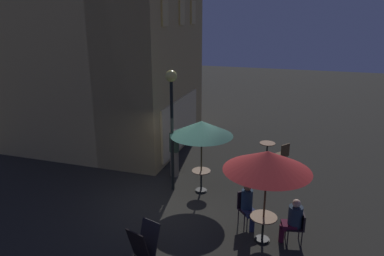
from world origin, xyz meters
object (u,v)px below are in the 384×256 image
at_px(menu_sandwich_board, 144,242).
at_px(patio_umbrella_1, 202,129).
at_px(cafe_chair_0, 298,225).
at_px(patron_seated_1, 248,203).
at_px(street_lamp_near_corner, 172,104).
at_px(cafe_table_2, 267,149).
at_px(cafe_table_1, 201,177).
at_px(cafe_table_0, 263,223).
at_px(cafe_chair_1, 245,205).
at_px(patron_seated_0, 293,218).
at_px(patio_umbrella_0, 267,161).
at_px(cafe_chair_2, 283,153).
at_px(patron_standing_2, 174,152).

height_order(menu_sandwich_board, patio_umbrella_1, patio_umbrella_1).
xyz_separation_m(patio_umbrella_1, cafe_chair_0, (-1.95, -3.13, -1.66)).
xyz_separation_m(cafe_chair_0, patron_seated_1, (0.35, 1.34, 0.20)).
bearing_deg(street_lamp_near_corner, cafe_chair_0, -113.89).
bearing_deg(cafe_table_2, cafe_table_1, 151.75).
xyz_separation_m(menu_sandwich_board, cafe_table_0, (1.55, -2.64, 0.06)).
bearing_deg(patron_seated_1, cafe_table_0, -0.00).
bearing_deg(cafe_table_0, patron_seated_1, 42.37).
xyz_separation_m(cafe_chair_0, cafe_chair_1, (0.46, 1.44, 0.06)).
height_order(cafe_table_2, patron_seated_0, patron_seated_0).
relative_size(cafe_table_2, patio_umbrella_0, 0.30).
distance_m(patio_umbrella_1, patron_seated_1, 2.81).
bearing_deg(cafe_table_2, patron_seated_0, -167.04).
bearing_deg(cafe_table_1, patron_seated_1, -131.80).
relative_size(menu_sandwich_board, cafe_chair_1, 0.87).
height_order(street_lamp_near_corner, patron_seated_1, street_lamp_near_corner).
relative_size(cafe_chair_1, cafe_chair_2, 1.02).
xyz_separation_m(cafe_chair_1, patron_standing_2, (2.36, 2.94, 0.32)).
xyz_separation_m(cafe_table_0, patio_umbrella_0, (0.00, 0.00, 1.73)).
relative_size(menu_sandwich_board, patron_seated_0, 0.69).
height_order(cafe_table_0, patron_seated_1, patron_seated_1).
relative_size(cafe_table_2, patron_standing_2, 0.42).
xyz_separation_m(patio_umbrella_1, patron_seated_0, (-1.98, -2.99, -1.49)).
height_order(street_lamp_near_corner, patio_umbrella_1, street_lamp_near_corner).
relative_size(street_lamp_near_corner, patron_seated_1, 3.10).
bearing_deg(street_lamp_near_corner, menu_sandwich_board, -170.72).
height_order(cafe_table_1, cafe_chair_0, cafe_chair_0).
relative_size(street_lamp_near_corner, patron_seated_0, 3.25).
bearing_deg(cafe_chair_2, cafe_chair_1, 117.93).
height_order(menu_sandwich_board, patron_seated_1, patron_seated_1).
height_order(cafe_table_2, patron_standing_2, patron_standing_2).
bearing_deg(patio_umbrella_0, cafe_chair_1, 42.37).
xyz_separation_m(cafe_chair_1, patron_seated_1, (-0.11, -0.10, 0.14)).
bearing_deg(cafe_table_1, patron_standing_2, 55.35).
relative_size(cafe_table_2, cafe_chair_2, 0.77).
bearing_deg(cafe_chair_1, cafe_table_1, -173.79).
bearing_deg(street_lamp_near_corner, cafe_table_2, -38.17).
bearing_deg(cafe_chair_1, street_lamp_near_corner, -159.48).
xyz_separation_m(cafe_table_0, patron_seated_0, (0.16, -0.72, 0.20)).
bearing_deg(cafe_chair_1, menu_sandwich_board, -85.48).
bearing_deg(patio_umbrella_0, cafe_chair_0, -77.78).
height_order(cafe_table_0, patron_standing_2, patron_standing_2).
bearing_deg(patron_seated_1, cafe_chair_1, -180.00).
relative_size(cafe_table_0, patron_standing_2, 0.40).
bearing_deg(cafe_table_0, cafe_chair_0, -77.78).
distance_m(menu_sandwich_board, patio_umbrella_0, 3.55).
relative_size(street_lamp_near_corner, patio_umbrella_1, 1.64).
bearing_deg(patron_seated_0, cafe_chair_0, -180.00).
xyz_separation_m(cafe_table_0, cafe_table_1, (2.13, 2.28, -0.01)).
height_order(patio_umbrella_1, cafe_chair_0, patio_umbrella_1).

